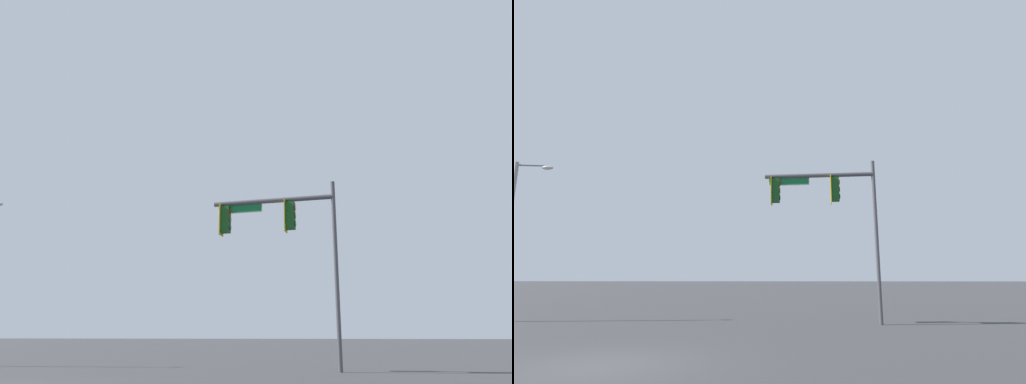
# 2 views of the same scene
# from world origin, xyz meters

# --- Properties ---
(signal_pole_near) EXTENTS (4.99, 0.68, 7.11)m
(signal_pole_near) POSITION_xyz_m (-5.93, -8.54, 5.42)
(signal_pole_near) COLOR #47474C
(signal_pole_near) RESTS_ON ground_plane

